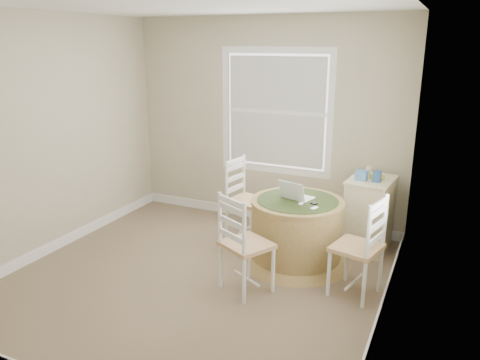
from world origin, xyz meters
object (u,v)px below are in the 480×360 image
at_px(round_table, 297,228).
at_px(laptop, 296,196).
at_px(chair_left, 247,200).
at_px(chair_near, 247,244).
at_px(chair_right, 357,247).
at_px(corner_chest, 369,214).

xyz_separation_m(round_table, laptop, (-0.03, 0.05, 0.34)).
distance_m(round_table, chair_left, 0.82).
height_order(chair_near, laptop, chair_near).
xyz_separation_m(round_table, chair_near, (-0.23, -0.78, 0.09)).
bearing_deg(chair_right, chair_near, -55.82).
bearing_deg(round_table, chair_near, -87.20).
relative_size(chair_right, laptop, 2.61).
xyz_separation_m(chair_right, laptop, (-0.74, 0.47, 0.25)).
xyz_separation_m(chair_near, chair_right, (0.94, 0.36, 0.00)).
distance_m(round_table, chair_near, 0.82).
relative_size(laptop, corner_chest, 0.44).
bearing_deg(laptop, chair_left, -8.35).
distance_m(chair_near, corner_chest, 1.69).
distance_m(chair_left, laptop, 0.81).
distance_m(chair_right, laptop, 0.91).
height_order(chair_near, corner_chest, chair_near).
bearing_deg(chair_near, chair_left, -38.66).
bearing_deg(round_table, laptop, 140.58).
bearing_deg(corner_chest, chair_right, -80.65).
bearing_deg(chair_near, laptop, -76.17).
height_order(chair_near, chair_right, same).
relative_size(round_table, laptop, 3.18).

